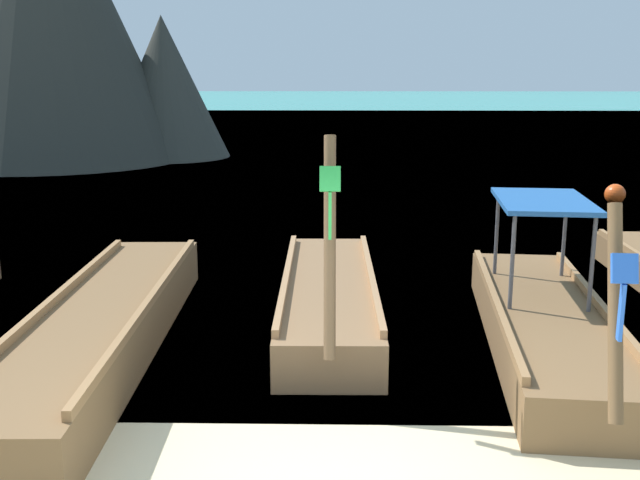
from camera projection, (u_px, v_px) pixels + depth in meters
name	position (u px, v px, depth m)	size (l,w,h in m)	color
sea_water	(334.00, 109.00, 65.70)	(120.00, 120.00, 0.00)	#2DB29E
longtail_boat_pink_ribbon	(102.00, 329.00, 8.92)	(1.42, 7.13, 2.96)	brown
longtail_boat_green_ribbon	(329.00, 298.00, 10.25)	(1.30, 5.51, 2.73)	olive
longtail_boat_blue_ribbon	(545.00, 323.00, 9.11)	(1.80, 5.87, 2.27)	brown
karst_rock	(58.00, 11.00, 27.66)	(11.49, 9.86, 11.69)	#2D302B
mooring_buoy_near	(615.00, 194.00, 19.02)	(0.52, 0.52, 0.52)	#EA5119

